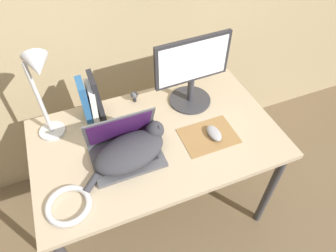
{
  "coord_description": "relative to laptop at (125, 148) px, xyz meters",
  "views": [
    {
      "loc": [
        -0.32,
        -0.57,
        1.88
      ],
      "look_at": [
        0.05,
        0.33,
        0.83
      ],
      "focal_mm": 32.0,
      "sensor_mm": 36.0,
      "label": 1
    }
  ],
  "objects": [
    {
      "name": "book_row",
      "position": [
        -0.08,
        0.32,
        0.07
      ],
      "size": [
        0.1,
        0.14,
        0.25
      ],
      "color": "#285B93",
      "rests_on": "desk"
    },
    {
      "name": "desk",
      "position": [
        0.18,
        0.05,
        -0.12
      ],
      "size": [
        1.24,
        0.74,
        0.73
      ],
      "color": "tan",
      "rests_on": "ground_plane"
    },
    {
      "name": "cable_coil",
      "position": [
        -0.3,
        -0.18,
        -0.03
      ],
      "size": [
        0.19,
        0.19,
        0.03
      ],
      "color": "silver",
      "rests_on": "desk"
    },
    {
      "name": "laptop",
      "position": [
        0.0,
        0.0,
        0.0
      ],
      "size": [
        0.33,
        0.25,
        0.24
      ],
      "color": "#4C4C51",
      "rests_on": "desk"
    },
    {
      "name": "desk_lamp",
      "position": [
        -0.27,
        0.25,
        0.29
      ],
      "size": [
        0.17,
        0.17,
        0.5
      ],
      "color": "silver",
      "rests_on": "desk"
    },
    {
      "name": "mousepad",
      "position": [
        0.42,
        -0.05,
        -0.05
      ],
      "size": [
        0.28,
        0.2,
        0.0
      ],
      "color": "olive",
      "rests_on": "desk"
    },
    {
      "name": "webcam",
      "position": [
        0.15,
        0.34,
        -0.0
      ],
      "size": [
        0.04,
        0.04,
        0.07
      ],
      "color": "#232328",
      "rests_on": "desk"
    },
    {
      "name": "cat",
      "position": [
        0.02,
        -0.03,
        0.01
      ],
      "size": [
        0.44,
        0.27,
        0.13
      ],
      "color": "#333338",
      "rests_on": "desk"
    },
    {
      "name": "external_monitor",
      "position": [
        0.45,
        0.23,
        0.16
      ],
      "size": [
        0.41,
        0.23,
        0.4
      ],
      "color": "#333338",
      "rests_on": "desk"
    },
    {
      "name": "computer_mouse",
      "position": [
        0.45,
        -0.05,
        -0.03
      ],
      "size": [
        0.06,
        0.11,
        0.03
      ],
      "color": "#99999E",
      "rests_on": "mousepad"
    }
  ]
}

